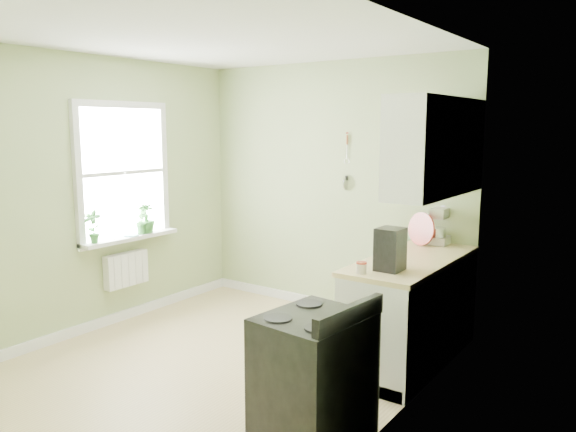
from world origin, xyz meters
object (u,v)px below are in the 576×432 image
Objects in this scene: stand_mixer at (440,226)px; kettle at (421,232)px; stove at (314,376)px; coffee_maker at (390,250)px.

stand_mixer is 2.10× the size of kettle.
stove is at bearing -89.42° from stand_mixer.
stove is 2.33m from kettle.
coffee_maker is at bearing 88.58° from stove.
stove is 1.23m from coffee_maker.
kettle is 1.23m from coffee_maker.
coffee_maker is (0.23, -1.20, 0.07)m from kettle.
stove is at bearing -91.42° from coffee_maker.
stand_mixer is 0.20m from kettle.
stand_mixer is 1.15× the size of coffee_maker.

